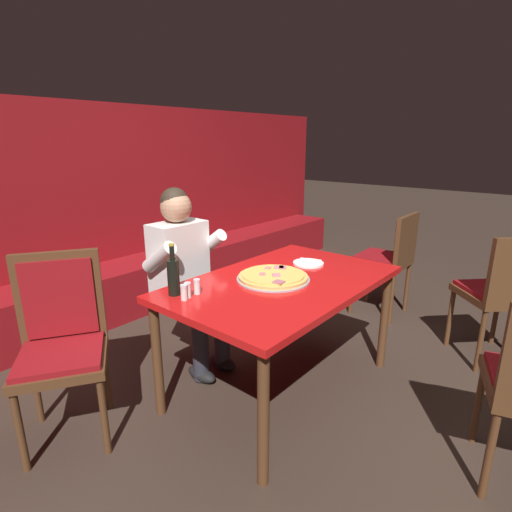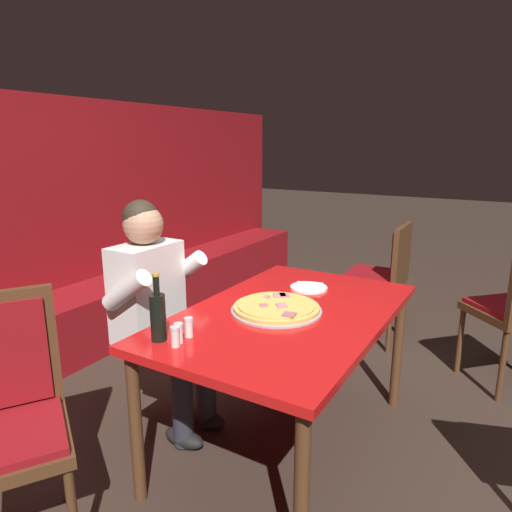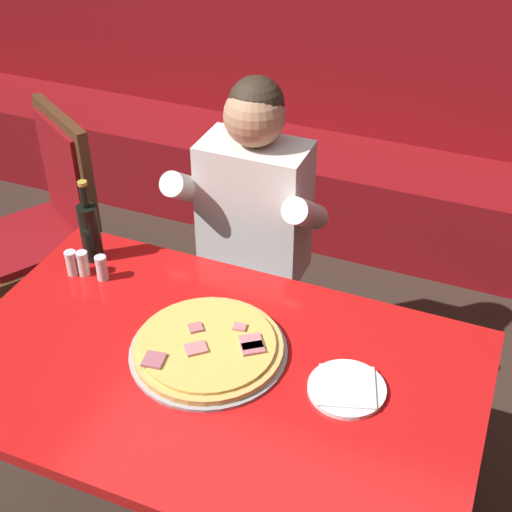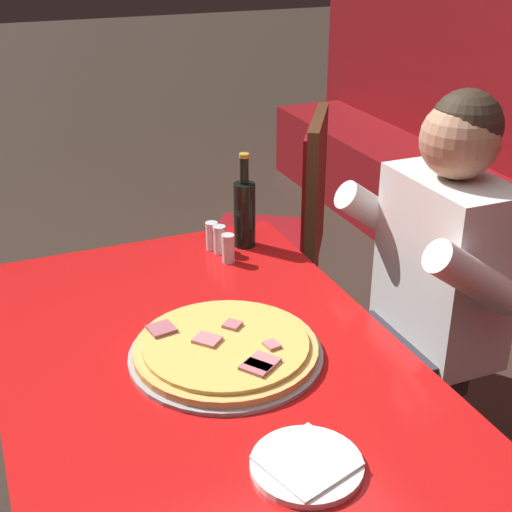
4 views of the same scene
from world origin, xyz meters
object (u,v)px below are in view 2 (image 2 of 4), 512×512
at_px(shaker_red_pepper_flakes, 189,328).
at_px(dining_chair_far_right, 3,408).
at_px(diner_seated_blue_shirt, 160,307).
at_px(shaker_parmesan, 179,334).
at_px(dining_chair_by_booth, 384,271).
at_px(shaker_oregano, 175,338).
at_px(main_dining_table, 288,325).
at_px(pizza, 276,308).
at_px(plate_white_paper, 309,288).
at_px(beer_bottle, 158,315).

relative_size(shaker_red_pepper_flakes, dining_chair_far_right, 0.09).
bearing_deg(dining_chair_far_right, diner_seated_blue_shirt, -0.17).
height_order(shaker_parmesan, dining_chair_by_booth, dining_chair_by_booth).
height_order(shaker_oregano, shaker_parmesan, same).
bearing_deg(main_dining_table, shaker_oregano, 160.16).
bearing_deg(shaker_red_pepper_flakes, pizza, -21.32).
xyz_separation_m(pizza, plate_white_paper, (0.40, 0.01, -0.01)).
height_order(main_dining_table, beer_bottle, beer_bottle).
relative_size(shaker_red_pepper_flakes, dining_chair_by_booth, 0.09).
xyz_separation_m(shaker_red_pepper_flakes, dining_chair_far_right, (-0.57, 0.45, -0.22)).
bearing_deg(shaker_red_pepper_flakes, dining_chair_far_right, 141.79).
xyz_separation_m(shaker_parmesan, diner_seated_blue_shirt, (0.38, 0.45, -0.09)).
distance_m(pizza, shaker_oregano, 0.59).
distance_m(shaker_oregano, dining_chair_far_right, 0.69).
bearing_deg(shaker_red_pepper_flakes, shaker_oregano, -172.49).
distance_m(plate_white_paper, shaker_red_pepper_flakes, 0.88).
height_order(pizza, plate_white_paper, pizza).
relative_size(main_dining_table, dining_chair_far_right, 1.46).
xyz_separation_m(beer_bottle, diner_seated_blue_shirt, (0.40, 0.36, -0.16)).
height_order(shaker_parmesan, dining_chair_far_right, dining_chair_far_right).
xyz_separation_m(diner_seated_blue_shirt, dining_chair_far_right, (-0.88, 0.00, -0.13)).
bearing_deg(shaker_red_pepper_flakes, shaker_parmesan, -178.45).
xyz_separation_m(pizza, diner_seated_blue_shirt, (-0.15, 0.63, -0.07)).
bearing_deg(pizza, shaker_parmesan, 161.41).
bearing_deg(main_dining_table, beer_bottle, 151.46).
height_order(dining_chair_far_right, dining_chair_by_booth, dining_chair_far_right).
xyz_separation_m(shaker_oregano, shaker_parmesan, (0.04, 0.01, 0.00)).
relative_size(beer_bottle, shaker_red_pepper_flakes, 3.40).
bearing_deg(diner_seated_blue_shirt, beer_bottle, -137.80).
distance_m(shaker_oregano, diner_seated_blue_shirt, 0.62).
height_order(shaker_red_pepper_flakes, dining_chair_far_right, dining_chair_far_right).
bearing_deg(dining_chair_by_booth, main_dining_table, 178.04).
xyz_separation_m(main_dining_table, dining_chair_far_right, (-1.06, 0.68, -0.10)).
bearing_deg(diner_seated_blue_shirt, dining_chair_far_right, 179.83).
xyz_separation_m(beer_bottle, dining_chair_by_booth, (2.15, -0.37, -0.29)).
distance_m(beer_bottle, dining_chair_by_booth, 2.20).
height_order(plate_white_paper, dining_chair_by_booth, dining_chair_by_booth).
distance_m(plate_white_paper, dining_chair_far_right, 1.57).
distance_m(pizza, plate_white_paper, 0.40).
relative_size(main_dining_table, diner_seated_blue_shirt, 1.15).
bearing_deg(shaker_parmesan, shaker_oregano, -161.59).
relative_size(plate_white_paper, dining_chair_far_right, 0.21).
relative_size(shaker_oregano, diner_seated_blue_shirt, 0.07).
distance_m(beer_bottle, shaker_oregano, 0.12).
distance_m(shaker_oregano, dining_chair_by_booth, 2.19).
bearing_deg(main_dining_table, shaker_red_pepper_flakes, 155.08).
bearing_deg(shaker_parmesan, plate_white_paper, -10.38).
distance_m(beer_bottle, shaker_red_pepper_flakes, 0.14).
bearing_deg(plate_white_paper, diner_seated_blue_shirt, 131.79).
distance_m(plate_white_paper, beer_bottle, 0.99).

